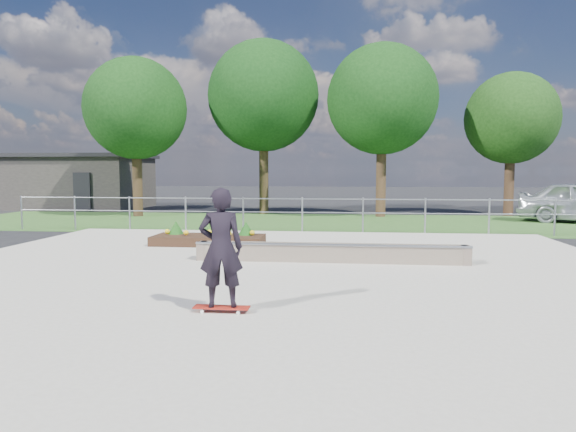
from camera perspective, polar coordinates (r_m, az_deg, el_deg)
The scene contains 12 objects.
ground at distance 9.78m, azimuth -2.17°, elevation -7.19°, with size 120.00×120.00×0.00m, color black.
grass_verge at distance 20.60m, azimuth 2.42°, elevation -0.73°, with size 30.00×8.00×0.02m, color #2C5221.
concrete_slab at distance 9.77m, azimuth -2.17°, elevation -7.02°, with size 15.00×15.00×0.06m, color #AAA597.
fence at distance 17.06m, azimuth 1.60°, elevation 0.65°, with size 20.06×0.06×1.20m.
building at distance 31.49m, azimuth -22.94°, elevation 3.60°, with size 8.40×5.40×3.00m.
tree_far_left at distance 24.51m, azimuth -16.57°, elevation 11.33°, with size 4.55×4.55×7.15m.
tree_mid_left at distance 25.01m, azimuth -2.74°, elevation 13.14°, with size 5.25×5.25×8.25m.
tree_mid_right at distance 23.71m, azimuth 10.43°, elevation 12.60°, with size 4.90×4.90×7.70m.
tree_far_right at distance 26.18m, azimuth 23.59°, elevation 9.88°, with size 4.20×4.20×6.60m.
grind_ledge at distance 11.43m, azimuth 4.73°, elevation -4.07°, with size 6.00×0.44×0.43m.
planter_bed at distance 14.26m, azimuth -8.78°, elevation -2.39°, with size 3.00×1.20×0.61m.
skateboarder at distance 7.30m, azimuth -7.47°, elevation -3.56°, with size 0.80×0.52×1.78m.
Camera 1 is at (1.44, -9.45, 2.06)m, focal length 32.00 mm.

